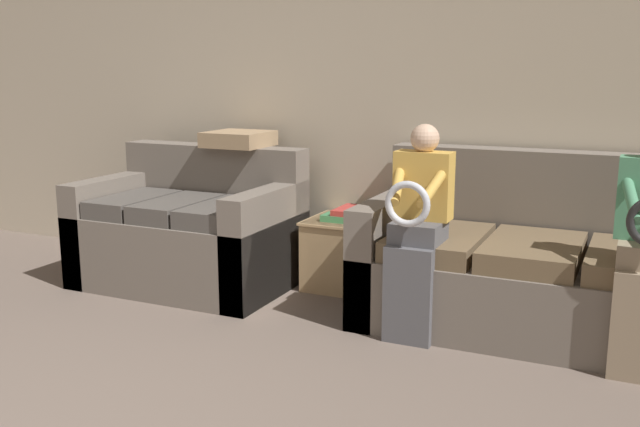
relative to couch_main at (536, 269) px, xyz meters
The scene contains 7 objects.
wall_back 1.81m from the couch_main, 161.14° to the left, with size 6.99×0.06×2.55m.
couch_main is the anchor object (origin of this frame).
couch_side 2.20m from the couch_main, behind, with size 1.35×0.88×0.89m.
child_left_seated 0.76m from the couch_main, 142.63° to the right, with size 0.30×0.36×1.12m.
side_shelf 1.23m from the couch_main, behind, with size 0.50×0.48×0.45m.
book_stack 1.24m from the couch_main, behind, with size 0.25×0.29×0.08m.
throw_pillow 2.10m from the couch_main, behind, with size 0.39×0.39×0.10m.
Camera 1 is at (1.96, -1.25, 1.41)m, focal length 40.00 mm.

